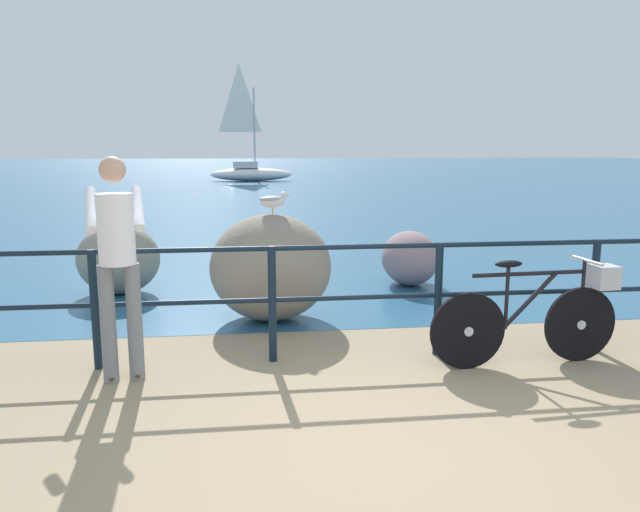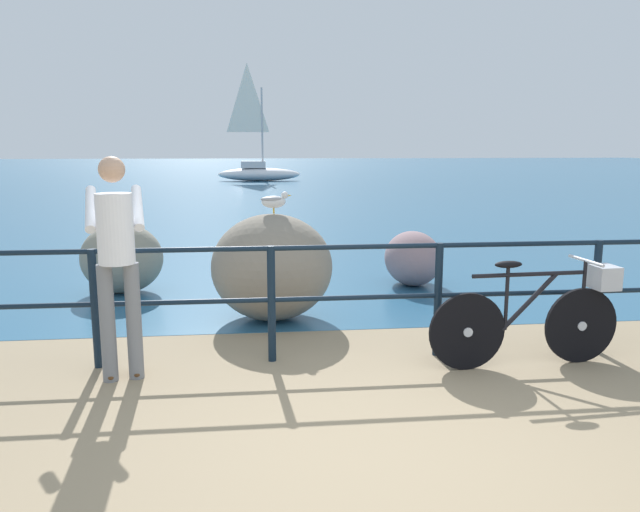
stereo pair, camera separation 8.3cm
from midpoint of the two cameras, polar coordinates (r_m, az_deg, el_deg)
The scene contains 10 objects.
ground_plane at distance 23.35m, azimuth -4.77°, elevation 5.50°, with size 120.00×120.00×0.10m, color #937F60.
sea_surface at distance 50.98m, azimuth -6.04°, elevation 8.07°, with size 120.00×90.00×0.01m, color #285B7F.
promenade_railing at distance 5.34m, azimuth 3.00°, elevation -2.95°, with size 7.44×0.07×1.02m.
bicycle at distance 5.55m, azimuth 19.59°, elevation -4.89°, with size 1.70×0.48×0.92m.
person_at_railing at distance 5.02m, azimuth -18.82°, elevation -0.21°, with size 0.54×0.67×1.78m.
breakwater_boulder_main at distance 6.57m, azimuth -4.98°, elevation -1.06°, with size 1.30×1.21×1.15m.
breakwater_boulder_left at distance 8.14m, azimuth -18.57°, elevation -0.27°, with size 1.03×0.83×0.90m.
breakwater_boulder_right at distance 8.32m, azimuth 8.09°, elevation -0.19°, with size 0.75×1.00×0.73m.
seagull at distance 6.52m, azimuth -4.81°, elevation 5.17°, with size 0.34×0.15×0.23m.
sailboat at distance 33.38m, azimuth -6.61°, elevation 8.17°, with size 4.43×1.40×6.16m.
Camera 1 is at (-0.95, -3.25, 1.85)m, focal length 34.29 mm.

